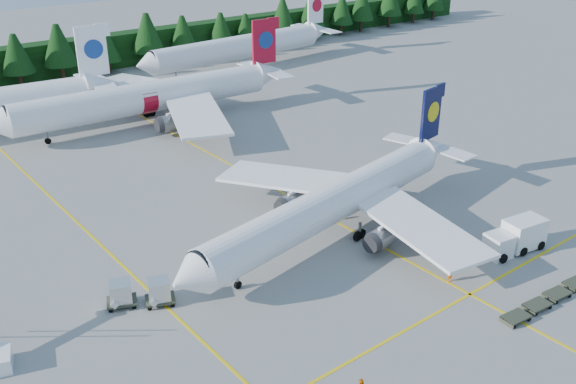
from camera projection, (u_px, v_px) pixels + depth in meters
ground at (364, 287)px, 52.33m from camera, size 320.00×320.00×0.00m
taxi_stripe_a at (101, 245)px, 58.73m from camera, size 0.25×120.00×0.01m
taxi_stripe_b at (275, 188)px, 69.95m from camera, size 0.25×120.00×0.01m
taxi_stripe_cross at (420, 322)px, 48.06m from camera, size 80.00×0.25×0.01m
treeline_hedge at (28, 63)px, 109.49m from camera, size 220.00×4.00×6.00m
airliner_navy at (326, 207)px, 58.48m from camera, size 36.79×30.03×10.76m
airliner_red at (140, 99)px, 87.73m from camera, size 42.74×35.11×12.42m
airliner_far_right at (233, 48)px, 116.06m from camera, size 42.56×6.89×12.37m
service_truck at (515, 237)px, 57.16m from camera, size 6.17×3.02×2.85m
dolly_train at (547, 299)px, 50.19m from camera, size 10.19×1.85×0.12m
uld_pair at (140, 292)px, 49.67m from camera, size 5.27×4.14×1.76m
crew_a at (451, 272)px, 52.77m from camera, size 0.74×0.55×1.86m
crew_c at (519, 232)px, 59.12m from camera, size 0.48×0.70×1.70m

